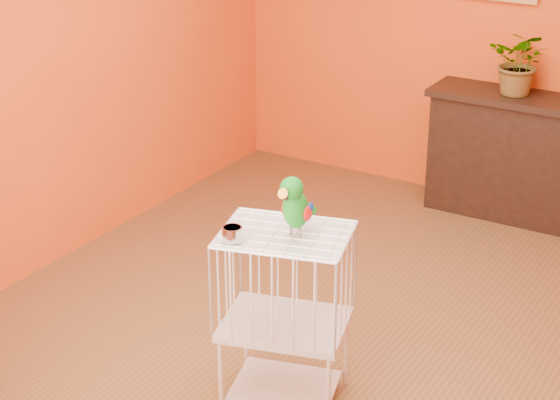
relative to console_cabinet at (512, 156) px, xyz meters
The scene contains 7 objects.
ground 2.11m from the console_cabinet, 98.31° to the right, with size 4.50×4.50×0.00m, color brown.
room_shell 2.35m from the console_cabinet, 98.31° to the right, with size 4.50×4.50×4.50m.
console_cabinet is the anchor object (origin of this frame).
potted_plant 0.63m from the console_cabinet, 133.27° to the left, with size 0.41×0.46×0.36m, color #26722D.
birdcage 2.80m from the console_cabinet, 94.47° to the right, with size 0.70×0.60×0.92m.
feed_cup 3.06m from the console_cabinet, 97.30° to the right, with size 0.09×0.09×0.07m, color silver.
parrot 2.87m from the console_cabinet, 93.42° to the right, with size 0.15×0.27×0.31m.
Camera 1 is at (2.10, -4.16, 2.79)m, focal length 60.00 mm.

